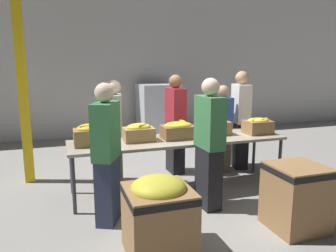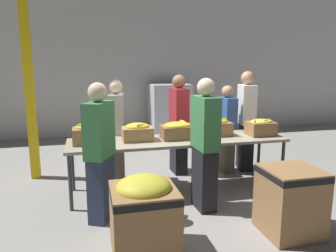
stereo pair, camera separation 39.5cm
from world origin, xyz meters
TOP-DOWN VIEW (x-y plane):
  - ground_plane at (0.00, 0.00)m, footprint 30.00×30.00m
  - wall_back at (0.00, 4.24)m, footprint 16.00×0.08m
  - sorting_table at (0.00, 0.00)m, footprint 3.22×0.84m
  - banana_box_0 at (-1.29, 0.01)m, footprint 0.43×0.33m
  - banana_box_1 at (-0.60, 0.04)m, footprint 0.43×0.31m
  - banana_box_2 at (-0.01, 0.02)m, footprint 0.48×0.34m
  - banana_box_3 at (0.63, 0.09)m, footprint 0.46×0.32m
  - banana_box_4 at (1.32, -0.06)m, footprint 0.41×0.32m
  - volunteer_0 at (1.06, 0.66)m, footprint 0.23×0.42m
  - volunteer_1 at (0.17, -0.69)m, footprint 0.25×0.47m
  - volunteer_2 at (1.46, 0.71)m, footprint 0.34×0.52m
  - volunteer_3 at (-1.16, -0.70)m, footprint 0.40×0.51m
  - volunteer_4 at (0.23, 0.81)m, footprint 0.25×0.47m
  - volunteer_5 at (-0.85, 0.62)m, footprint 0.29×0.47m
  - donation_bin_0 at (-0.78, -1.55)m, footprint 0.65×0.65m
  - donation_bin_1 at (0.88, -1.55)m, footprint 0.60×0.60m
  - support_pillar at (-2.19, 1.11)m, footprint 0.14×0.14m
  - pallet_stack_0 at (0.75, 3.57)m, footprint 1.06×1.06m

SIDE VIEW (x-z plane):
  - ground_plane at x=0.00m, z-range 0.00..0.00m
  - donation_bin_1 at x=0.88m, z-range 0.03..0.79m
  - donation_bin_0 at x=-0.78m, z-range 0.02..0.84m
  - pallet_stack_0 at x=0.75m, z-range -0.01..1.38m
  - sorting_table at x=0.00m, z-range 0.35..1.16m
  - volunteer_0 at x=1.06m, z-range 0.00..1.53m
  - volunteer_5 at x=-0.85m, z-range -0.01..1.65m
  - volunteer_3 at x=-1.16m, z-range -0.01..1.69m
  - volunteer_4 at x=0.23m, z-range -0.01..1.71m
  - volunteer_1 at x=0.17m, z-range -0.01..1.72m
  - volunteer_2 at x=1.46m, z-range -0.01..1.77m
  - banana_box_1 at x=-0.60m, z-range 0.80..1.06m
  - banana_box_4 at x=1.32m, z-range 0.80..1.06m
  - banana_box_2 at x=-0.01m, z-range 0.80..1.07m
  - banana_box_3 at x=0.63m, z-range 0.80..1.08m
  - banana_box_0 at x=-1.29m, z-range 0.80..1.11m
  - wall_back at x=0.00m, z-range 0.00..4.00m
  - support_pillar at x=-2.19m, z-range 0.00..4.00m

